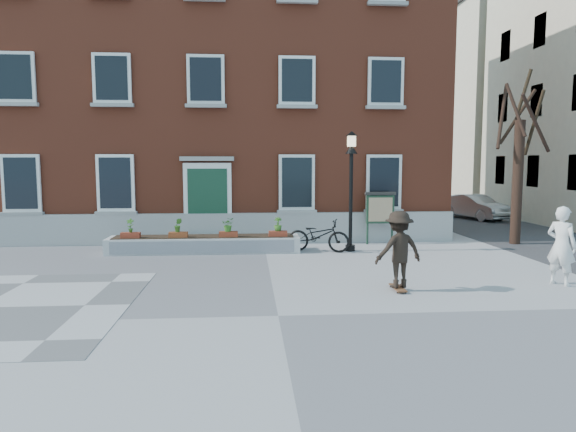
{
  "coord_description": "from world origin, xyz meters",
  "views": [
    {
      "loc": [
        -0.56,
        -9.55,
        2.93
      ],
      "look_at": [
        0.5,
        4.0,
        1.5
      ],
      "focal_mm": 32.0,
      "sensor_mm": 36.0,
      "label": 1
    }
  ],
  "objects": [
    {
      "name": "ground",
      "position": [
        0.0,
        0.0,
        0.0
      ],
      "size": [
        100.0,
        100.0,
        0.0
      ],
      "primitive_type": "plane",
      "color": "gray",
      "rests_on": "ground"
    },
    {
      "name": "bicycle",
      "position": [
        1.73,
        6.96,
        0.54
      ],
      "size": [
        2.17,
        1.35,
        1.08
      ],
      "primitive_type": "imported",
      "rotation": [
        0.0,
        0.0,
        1.23
      ],
      "color": "black",
      "rests_on": "ground"
    },
    {
      "name": "parked_car",
      "position": [
        11.11,
        15.96,
        0.63
      ],
      "size": [
        2.52,
        4.06,
        1.26
      ],
      "primitive_type": "imported",
      "rotation": [
        0.0,
        0.0,
        0.33
      ],
      "color": "#B8BBBD",
      "rests_on": "ground"
    },
    {
      "name": "bystander",
      "position": [
        6.88,
        1.97,
        0.95
      ],
      "size": [
        0.75,
        0.83,
        1.9
      ],
      "primitive_type": "imported",
      "rotation": [
        0.0,
        0.0,
        2.13
      ],
      "color": "white",
      "rests_on": "ground"
    },
    {
      "name": "brick_building",
      "position": [
        -2.0,
        13.98,
        6.3
      ],
      "size": [
        18.4,
        10.85,
        12.6
      ],
      "color": "brown",
      "rests_on": "ground"
    },
    {
      "name": "planter_assembly",
      "position": [
        -1.99,
        7.18,
        0.31
      ],
      "size": [
        6.2,
        1.12,
        1.15
      ],
      "color": "silver",
      "rests_on": "ground"
    },
    {
      "name": "bare_tree",
      "position": [
        9.01,
        8.01,
        2.79
      ],
      "size": [
        1.83,
        1.83,
        6.16
      ],
      "color": "#311F16",
      "rests_on": "ground"
    },
    {
      "name": "side_street",
      "position": [
        17.99,
        19.78,
        7.02
      ],
      "size": [
        15.2,
        36.0,
        14.5
      ],
      "color": "#3C3B3E",
      "rests_on": "ground"
    },
    {
      "name": "lamp_post",
      "position": [
        2.8,
        7.01,
        2.54
      ],
      "size": [
        0.4,
        0.4,
        3.93
      ],
      "color": "black",
      "rests_on": "ground"
    },
    {
      "name": "notice_board",
      "position": [
        4.14,
        8.35,
        1.26
      ],
      "size": [
        1.1,
        0.16,
        1.87
      ],
      "color": "#183121",
      "rests_on": "ground"
    },
    {
      "name": "skateboarder",
      "position": [
        2.86,
        1.75,
        0.95
      ],
      "size": [
        1.25,
        0.89,
        1.83
      ],
      "color": "brown",
      "rests_on": "ground"
    }
  ]
}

